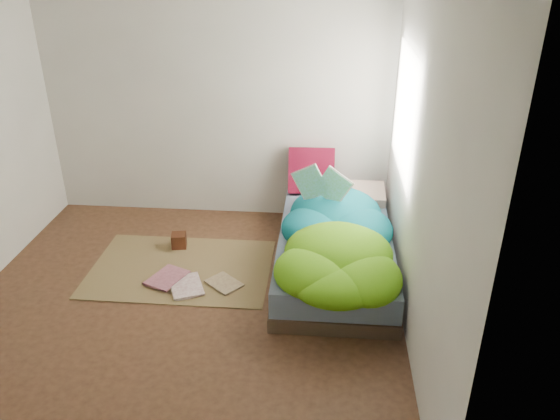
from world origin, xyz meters
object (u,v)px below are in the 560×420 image
object	(u,v)px
pillow_magenta	(311,171)
floor_book_b	(156,274)
open_book	(322,174)
floor_book_a	(171,289)
bed	(335,250)
wooden_box	(179,240)

from	to	relation	value
pillow_magenta	floor_book_b	xyz separation A→B (m)	(-1.31, -1.20, -0.54)
open_book	floor_book_a	distance (m)	1.62
open_book	floor_book_b	xyz separation A→B (m)	(-1.42, -0.51, -0.79)
bed	floor_book_b	bearing A→B (deg)	-168.36
wooden_box	open_book	bearing A→B (deg)	-0.59
floor_book_a	bed	bearing A→B (deg)	-2.04
bed	open_book	xyz separation A→B (m)	(-0.14, 0.19, 0.65)
open_book	floor_book_a	bearing A→B (deg)	-131.98
open_book	floor_book_b	bearing A→B (deg)	-142.43
bed	floor_book_b	distance (m)	1.60
pillow_magenta	floor_book_b	size ratio (longest dim) A/B	1.33
floor_book_a	floor_book_b	distance (m)	0.28
bed	pillow_magenta	size ratio (longest dim) A/B	4.35
wooden_box	floor_book_a	world-z (taller)	wooden_box
floor_book_b	open_book	bearing A→B (deg)	43.26
wooden_box	floor_book_b	size ratio (longest dim) A/B	0.39
bed	open_book	size ratio (longest dim) A/B	4.47
open_book	floor_book_b	distance (m)	1.70
open_book	bed	bearing A→B (deg)	-35.09
wooden_box	floor_book_a	xyz separation A→B (m)	(0.12, -0.73, -0.05)
floor_book_a	floor_book_b	xyz separation A→B (m)	(-0.19, 0.20, 0.00)
floor_book_a	wooden_box	bearing A→B (deg)	75.95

